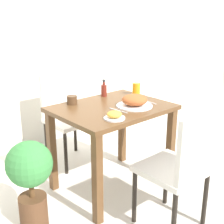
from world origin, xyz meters
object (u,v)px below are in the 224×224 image
Objects in this scene: chair_near at (181,165)px; juice_glass at (136,89)px; side_plate at (114,116)px; potted_plant_left at (30,175)px; food_plate at (135,101)px; drink_cup at (72,100)px; chair_far at (65,113)px; sauce_bottle at (104,90)px.

juice_glass is at bearing -116.35° from chair_near.
potted_plant_left is at bearing 160.34° from side_plate.
food_plate is 2.57× the size of juice_glass.
drink_cup is 0.13× the size of potted_plant_left.
potted_plant_left is (-0.76, 0.71, -0.10)m from chair_near.
chair_near reaches higher than drink_cup.
potted_plant_left is at bearing -136.21° from chair_far.
side_plate is at bearing -148.81° from juice_glass.
drink_cup is at bearing -178.13° from sauce_bottle.
juice_glass is 0.17× the size of potted_plant_left.
side_plate is at bearing -19.66° from potted_plant_left.
chair_near is 0.58m from side_plate.
food_plate is at bearing -48.70° from drink_cup.
food_plate reaches higher than drink_cup.
chair_far is 0.57m from drink_cup.
juice_glass is (0.26, 0.24, 0.01)m from food_plate.
food_plate is at bearing -104.63° from chair_near.
drink_cup is at bearing 165.39° from juice_glass.
sauce_bottle reaches higher than side_plate.
chair_far is at bearing 99.28° from food_plate.
drink_cup is 0.63m from juice_glass.
side_plate is 1.00× the size of sauce_bottle.
juice_glass is 0.30m from sauce_bottle.
side_plate is (-0.17, 0.50, 0.26)m from chair_near.
side_plate is at bearing -101.19° from chair_far.
drink_cup reaches higher than potted_plant_left.
sauce_bottle is at bearing 145.50° from juice_glass.
chair_far is at bearing 43.79° from potted_plant_left.
chair_far is 10.50× the size of drink_cup.
side_plate is (-0.19, -0.97, 0.26)m from chair_far.
chair_far is at bearing 64.86° from drink_cup.
chair_far is 1.09m from potted_plant_left.
chair_near is at bearing -71.18° from side_plate.
chair_near reaches higher than juice_glass.
chair_far is at bearing 109.10° from sauce_bottle.
chair_far reaches higher than drink_cup.
juice_glass is (0.61, -0.16, 0.02)m from drink_cup.
potted_plant_left is at bearing 174.29° from food_plate.
side_plate is 1.84× the size of drink_cup.
chair_near is 1.06m from drink_cup.
sauce_bottle is (-0.25, 0.17, 0.00)m from juice_glass.
chair_near reaches higher than food_plate.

